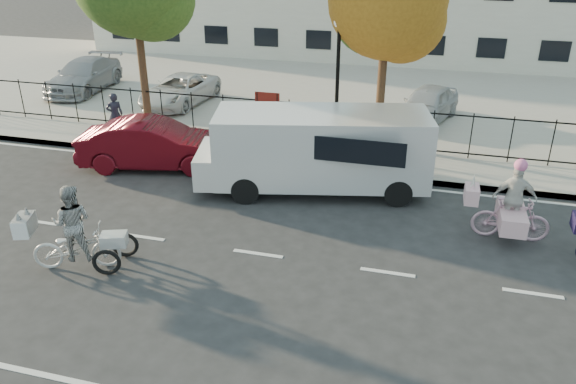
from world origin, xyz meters
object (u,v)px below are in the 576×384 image
(lamppost, at_px, (338,61))
(lot_car_b, at_px, (180,90))
(zebra_trike, at_px, (75,237))
(unicorn_bike, at_px, (511,210))
(pedestrian, at_px, (115,115))
(white_van, at_px, (317,148))
(red_sedan, at_px, (154,144))
(lot_car_d, at_px, (427,104))
(lot_car_a, at_px, (84,75))

(lamppost, distance_m, lot_car_b, 8.55)
(zebra_trike, relative_size, unicorn_bike, 1.11)
(unicorn_bike, relative_size, pedestrian, 1.34)
(white_van, relative_size, pedestrian, 4.41)
(red_sedan, bearing_deg, pedestrian, 39.27)
(pedestrian, bearing_deg, red_sedan, 102.11)
(unicorn_bike, xyz_separation_m, lot_car_d, (-2.34, 8.55, 0.04))
(pedestrian, relative_size, lot_car_b, 0.36)
(lamppost, relative_size, lot_car_b, 1.00)
(red_sedan, distance_m, lot_car_d, 10.43)
(unicorn_bike, bearing_deg, lot_car_b, 55.64)
(lamppost, relative_size, zebra_trike, 1.88)
(zebra_trike, distance_m, lot_car_d, 14.23)
(white_van, distance_m, pedestrian, 8.16)
(lot_car_a, bearing_deg, lot_car_b, -14.66)
(white_van, bearing_deg, pedestrian, 150.82)
(red_sedan, xyz_separation_m, lot_car_b, (-2.08, 6.28, -0.01))
(white_van, bearing_deg, unicorn_bike, -30.40)
(unicorn_bike, height_order, pedestrian, unicorn_bike)
(lamppost, distance_m, lot_car_a, 13.52)
(white_van, bearing_deg, red_sedan, 163.83)
(zebra_trike, relative_size, pedestrian, 1.49)
(red_sedan, bearing_deg, lamppost, -76.52)
(lamppost, bearing_deg, lot_car_d, 55.40)
(lot_car_a, height_order, lot_car_d, lot_car_a)
(zebra_trike, height_order, unicorn_bike, unicorn_bike)
(lamppost, height_order, zebra_trike, lamppost)
(lamppost, xyz_separation_m, lot_car_a, (-12.51, 4.58, -2.27))
(white_van, height_order, lot_car_a, white_van)
(white_van, bearing_deg, zebra_trike, -140.35)
(red_sedan, xyz_separation_m, pedestrian, (-2.55, 1.98, 0.17))
(white_van, height_order, lot_car_d, white_van)
(lamppost, bearing_deg, lot_car_b, 153.36)
(pedestrian, bearing_deg, lot_car_a, -87.86)
(unicorn_bike, relative_size, lot_car_b, 0.48)
(white_van, height_order, pedestrian, white_van)
(zebra_trike, xyz_separation_m, red_sedan, (-1.09, 5.77, -0.01))
(lamppost, bearing_deg, zebra_trike, -116.48)
(unicorn_bike, bearing_deg, white_van, 71.46)
(pedestrian, distance_m, lot_car_a, 7.01)
(zebra_trike, bearing_deg, pedestrian, 5.49)
(unicorn_bike, relative_size, lot_car_a, 0.44)
(zebra_trike, bearing_deg, lamppost, -46.11)
(lot_car_a, height_order, lot_car_b, lot_car_a)
(white_van, bearing_deg, lot_car_d, 55.34)
(unicorn_bike, height_order, white_van, white_van)
(lamppost, xyz_separation_m, unicorn_bike, (5.12, -4.51, -2.34))
(red_sedan, distance_m, lot_car_b, 6.62)
(lamppost, height_order, red_sedan, lamppost)
(zebra_trike, xyz_separation_m, lot_car_d, (6.96, 12.41, 0.05))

